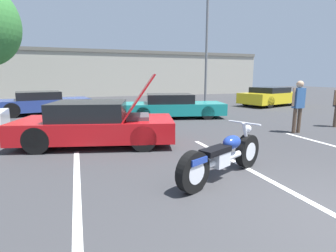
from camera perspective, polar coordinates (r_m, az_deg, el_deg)
parking_stripe_foreground at (r=4.60m, az=-19.20°, el=-13.83°), size 0.12×5.13×0.01m
parking_stripe_middle at (r=5.62m, az=17.59°, el=-9.19°), size 0.12×5.13×0.01m
far_building at (r=28.01m, az=-12.52°, el=11.38°), size 32.00×4.20×4.40m
light_pole at (r=20.77m, az=8.63°, el=18.72°), size 1.21×0.28×8.86m
motorcycle at (r=4.97m, az=11.93°, el=-6.60°), size 2.27×1.21×0.98m
show_car_hood_open at (r=7.51m, az=-15.26°, el=0.49°), size 4.52×2.82×1.94m
parked_car_right_row at (r=18.50m, az=21.46°, el=6.00°), size 4.83×3.06×1.20m
parked_car_mid_left_row at (r=14.79m, az=-25.67°, el=4.56°), size 4.70×2.63×1.14m
parked_car_mid_right_row at (r=12.14m, az=1.03°, el=4.31°), size 4.85×2.71×1.09m
spectator_by_show_car at (r=9.72m, az=26.53°, el=4.67°), size 0.52×0.23×1.74m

